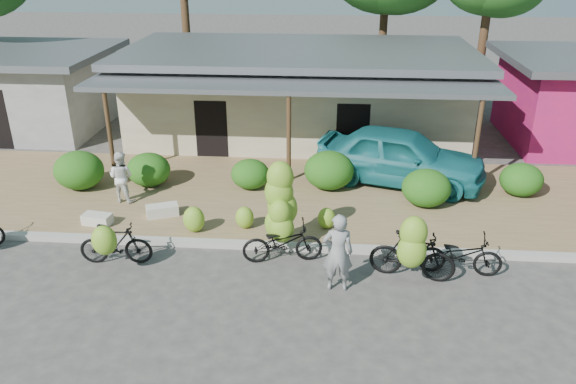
{
  "coord_description": "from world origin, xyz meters",
  "views": [
    {
      "loc": [
        1.26,
        -10.07,
        7.0
      ],
      "look_at": [
        0.24,
        2.79,
        1.2
      ],
      "focal_mm": 35.0,
      "sensor_mm": 36.0,
      "label": 1
    }
  ],
  "objects_px": {
    "bike_far_right": "(460,255)",
    "teal_van": "(400,156)",
    "bike_right": "(412,252)",
    "sack_far": "(97,219)",
    "bike_center": "(281,221)",
    "vendor": "(338,253)",
    "bike_left": "(114,243)",
    "bystander": "(121,177)",
    "sack_near": "(162,210)"
  },
  "relations": [
    {
      "from": "bike_far_right",
      "to": "teal_van",
      "type": "distance_m",
      "value": 5.09
    },
    {
      "from": "bike_left",
      "to": "bystander",
      "type": "relative_size",
      "value": 1.16
    },
    {
      "from": "bike_far_right",
      "to": "sack_far",
      "type": "height_order",
      "value": "bike_far_right"
    },
    {
      "from": "vendor",
      "to": "sack_near",
      "type": "bearing_deg",
      "value": -33.4
    },
    {
      "from": "bike_left",
      "to": "bike_far_right",
      "type": "height_order",
      "value": "bike_left"
    },
    {
      "from": "vendor",
      "to": "bike_left",
      "type": "bearing_deg",
      "value": -7.21
    },
    {
      "from": "vendor",
      "to": "teal_van",
      "type": "relative_size",
      "value": 0.36
    },
    {
      "from": "teal_van",
      "to": "bike_left",
      "type": "bearing_deg",
      "value": 143.35
    },
    {
      "from": "bike_left",
      "to": "bike_center",
      "type": "relative_size",
      "value": 0.74
    },
    {
      "from": "bike_right",
      "to": "bike_far_right",
      "type": "height_order",
      "value": "bike_right"
    },
    {
      "from": "sack_near",
      "to": "vendor",
      "type": "height_order",
      "value": "vendor"
    },
    {
      "from": "bike_left",
      "to": "bystander",
      "type": "bearing_deg",
      "value": 12.59
    },
    {
      "from": "sack_far",
      "to": "bike_center",
      "type": "bearing_deg",
      "value": -11.49
    },
    {
      "from": "bike_left",
      "to": "vendor",
      "type": "distance_m",
      "value": 5.2
    },
    {
      "from": "bike_left",
      "to": "bike_right",
      "type": "height_order",
      "value": "bike_right"
    },
    {
      "from": "teal_van",
      "to": "bike_center",
      "type": "bearing_deg",
      "value": 160.68
    },
    {
      "from": "vendor",
      "to": "bike_center",
      "type": "bearing_deg",
      "value": -46.35
    },
    {
      "from": "bike_center",
      "to": "vendor",
      "type": "xyz_separation_m",
      "value": [
        1.33,
        -1.34,
        -0.01
      ]
    },
    {
      "from": "bike_far_right",
      "to": "bystander",
      "type": "distance_m",
      "value": 9.41
    },
    {
      "from": "sack_near",
      "to": "bystander",
      "type": "relative_size",
      "value": 0.57
    },
    {
      "from": "sack_far",
      "to": "bike_right",
      "type": "bearing_deg",
      "value": -13.77
    },
    {
      "from": "bike_left",
      "to": "sack_far",
      "type": "distance_m",
      "value": 2.18
    },
    {
      "from": "bike_center",
      "to": "teal_van",
      "type": "bearing_deg",
      "value": -45.94
    },
    {
      "from": "bike_center",
      "to": "vendor",
      "type": "bearing_deg",
      "value": -145.16
    },
    {
      "from": "sack_near",
      "to": "vendor",
      "type": "xyz_separation_m",
      "value": [
        4.75,
        -2.99,
        0.64
      ]
    },
    {
      "from": "bike_far_right",
      "to": "sack_near",
      "type": "xyz_separation_m",
      "value": [
        -7.53,
        2.14,
        -0.22
      ]
    },
    {
      "from": "bike_right",
      "to": "teal_van",
      "type": "relative_size",
      "value": 0.39
    },
    {
      "from": "bike_center",
      "to": "bike_left",
      "type": "bearing_deg",
      "value": 91.76
    },
    {
      "from": "bike_left",
      "to": "bike_right",
      "type": "bearing_deg",
      "value": -94.96
    },
    {
      "from": "bike_center",
      "to": "bike_far_right",
      "type": "relative_size",
      "value": 1.21
    },
    {
      "from": "bike_left",
      "to": "sack_near",
      "type": "xyz_separation_m",
      "value": [
        0.41,
        2.45,
        -0.33
      ]
    },
    {
      "from": "bike_far_right",
      "to": "sack_near",
      "type": "relative_size",
      "value": 2.26
    },
    {
      "from": "bike_far_right",
      "to": "sack_near",
      "type": "distance_m",
      "value": 7.83
    },
    {
      "from": "bike_right",
      "to": "bike_far_right",
      "type": "bearing_deg",
      "value": -56.92
    },
    {
      "from": "vendor",
      "to": "sack_far",
      "type": "bearing_deg",
      "value": -21.66
    },
    {
      "from": "bike_right",
      "to": "vendor",
      "type": "bearing_deg",
      "value": 115.82
    },
    {
      "from": "bystander",
      "to": "sack_near",
      "type": "bearing_deg",
      "value": 160.29
    },
    {
      "from": "vendor",
      "to": "bike_far_right",
      "type": "bearing_deg",
      "value": -164.4
    },
    {
      "from": "bike_far_right",
      "to": "vendor",
      "type": "distance_m",
      "value": 2.94
    },
    {
      "from": "bike_center",
      "to": "bike_right",
      "type": "distance_m",
      "value": 3.12
    },
    {
      "from": "bike_far_right",
      "to": "sack_far",
      "type": "relative_size",
      "value": 2.57
    },
    {
      "from": "sack_near",
      "to": "teal_van",
      "type": "relative_size",
      "value": 0.17
    },
    {
      "from": "sack_near",
      "to": "sack_far",
      "type": "distance_m",
      "value": 1.7
    },
    {
      "from": "sack_far",
      "to": "teal_van",
      "type": "bearing_deg",
      "value": 22.87
    },
    {
      "from": "sack_far",
      "to": "vendor",
      "type": "height_order",
      "value": "vendor"
    },
    {
      "from": "bike_far_right",
      "to": "teal_van",
      "type": "height_order",
      "value": "teal_van"
    },
    {
      "from": "bike_center",
      "to": "sack_near",
      "type": "relative_size",
      "value": 2.75
    },
    {
      "from": "bike_right",
      "to": "sack_far",
      "type": "relative_size",
      "value": 2.64
    },
    {
      "from": "bike_right",
      "to": "bystander",
      "type": "distance_m",
      "value": 8.49
    },
    {
      "from": "bike_far_right",
      "to": "vendor",
      "type": "relative_size",
      "value": 1.06
    }
  ]
}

